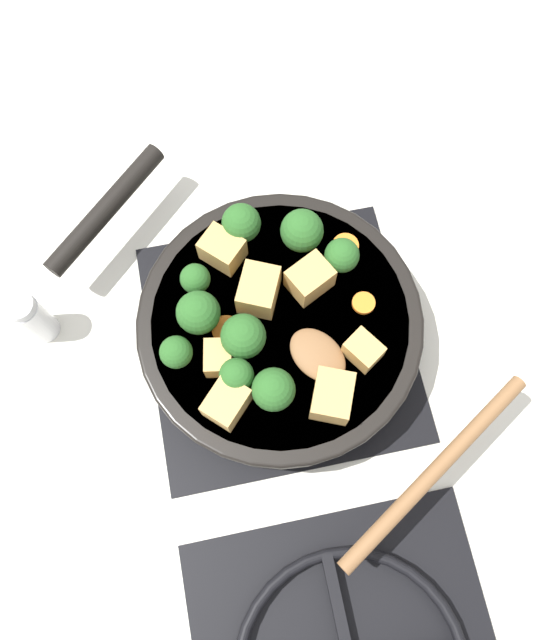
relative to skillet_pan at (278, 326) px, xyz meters
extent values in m
plane|color=silver|center=(0.00, 0.00, -0.06)|extent=(2.40, 2.40, 0.00)
cube|color=black|center=(0.00, 0.00, -0.05)|extent=(0.31, 0.31, 0.01)
torus|color=black|center=(0.00, 0.00, -0.04)|extent=(0.24, 0.24, 0.01)
cube|color=black|center=(0.00, 0.00, -0.04)|extent=(0.01, 0.23, 0.01)
cube|color=black|center=(0.00, 0.00, -0.04)|extent=(0.23, 0.01, 0.01)
cylinder|color=black|center=(0.00, 0.00, 0.00)|extent=(0.31, 0.31, 0.06)
cylinder|color=brown|center=(0.00, 0.00, 0.00)|extent=(0.28, 0.28, 0.05)
torus|color=black|center=(0.00, 0.00, 0.02)|extent=(0.31, 0.31, 0.01)
cylinder|color=black|center=(0.17, -0.18, 0.01)|extent=(0.15, 0.15, 0.02)
ellipsoid|color=brown|center=(-0.03, 0.05, 0.03)|extent=(0.08, 0.08, 0.01)
cylinder|color=brown|center=(-0.12, 0.19, 0.03)|extent=(0.23, 0.15, 0.02)
cube|color=tan|center=(-0.04, 0.10, 0.04)|extent=(0.05, 0.06, 0.04)
cube|color=tan|center=(-0.08, 0.06, 0.04)|extent=(0.04, 0.05, 0.03)
cube|color=tan|center=(-0.04, -0.03, 0.04)|extent=(0.06, 0.05, 0.04)
cube|color=tan|center=(0.04, -0.09, 0.04)|extent=(0.06, 0.05, 0.03)
cube|color=tan|center=(0.01, -0.03, 0.04)|extent=(0.06, 0.06, 0.04)
cube|color=tan|center=(0.07, 0.03, 0.04)|extent=(0.03, 0.04, 0.03)
cube|color=tan|center=(0.07, 0.08, 0.04)|extent=(0.06, 0.06, 0.03)
cylinder|color=#709956|center=(0.02, 0.08, 0.03)|extent=(0.01, 0.01, 0.01)
sphere|color=#285B23|center=(0.02, 0.08, 0.05)|extent=(0.04, 0.04, 0.04)
cylinder|color=#709956|center=(0.02, -0.11, 0.03)|extent=(0.01, 0.01, 0.01)
sphere|color=#285B23|center=(0.02, -0.11, 0.05)|extent=(0.04, 0.04, 0.04)
cylinder|color=#709956|center=(-0.04, -0.08, 0.03)|extent=(0.01, 0.01, 0.01)
sphere|color=#285B23|center=(-0.04, -0.08, 0.05)|extent=(0.05, 0.05, 0.05)
cylinder|color=#709956|center=(0.08, -0.01, 0.03)|extent=(0.01, 0.01, 0.01)
sphere|color=#285B23|center=(0.08, -0.01, 0.05)|extent=(0.05, 0.05, 0.05)
cylinder|color=#709956|center=(-0.08, -0.05, 0.03)|extent=(0.01, 0.01, 0.01)
sphere|color=#285B23|center=(-0.08, -0.05, 0.05)|extent=(0.04, 0.04, 0.04)
cylinder|color=#709956|center=(0.05, 0.06, 0.03)|extent=(0.01, 0.01, 0.01)
sphere|color=#285B23|center=(0.05, 0.06, 0.05)|extent=(0.04, 0.04, 0.04)
cylinder|color=#709956|center=(0.11, 0.02, 0.03)|extent=(0.01, 0.01, 0.01)
sphere|color=#285B23|center=(0.11, 0.02, 0.05)|extent=(0.03, 0.03, 0.03)
cylinder|color=#709956|center=(0.04, 0.02, 0.03)|extent=(0.01, 0.01, 0.01)
sphere|color=#285B23|center=(0.04, 0.02, 0.05)|extent=(0.05, 0.05, 0.05)
cylinder|color=#709956|center=(0.08, -0.05, 0.03)|extent=(0.01, 0.01, 0.01)
sphere|color=#285B23|center=(0.08, -0.05, 0.05)|extent=(0.03, 0.03, 0.03)
cylinder|color=orange|center=(-0.09, 0.00, 0.03)|extent=(0.03, 0.03, 0.01)
cylinder|color=orange|center=(-0.09, -0.07, 0.03)|extent=(0.03, 0.03, 0.01)
cylinder|color=orange|center=(0.06, 0.00, 0.03)|extent=(0.03, 0.03, 0.01)
cylinder|color=white|center=(0.27, -0.07, -0.02)|extent=(0.04, 0.04, 0.07)
cylinder|color=#B7B7BC|center=(0.27, -0.07, 0.02)|extent=(0.03, 0.03, 0.01)
camera|label=1|loc=(0.04, 0.21, 0.66)|focal=35.00mm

